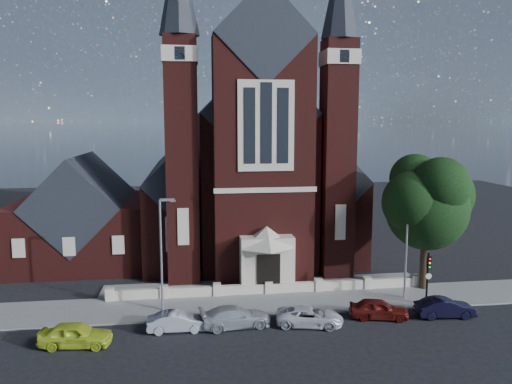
# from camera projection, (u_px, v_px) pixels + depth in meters

# --- Properties ---
(ground) EXTENTS (120.00, 120.00, 0.00)m
(ground) POSITION_uv_depth(u_px,v_px,m) (254.00, 264.00, 47.16)
(ground) COLOR black
(ground) RESTS_ON ground
(pavement_strip) EXTENTS (60.00, 5.00, 0.12)m
(pavement_strip) POSITION_uv_depth(u_px,v_px,m) (273.00, 303.00, 36.86)
(pavement_strip) COLOR slate
(pavement_strip) RESTS_ON ground
(forecourt_paving) EXTENTS (26.00, 3.00, 0.14)m
(forecourt_paving) POSITION_uv_depth(u_px,v_px,m) (265.00, 286.00, 40.78)
(forecourt_paving) COLOR slate
(forecourt_paving) RESTS_ON ground
(forecourt_wall) EXTENTS (24.00, 0.40, 0.90)m
(forecourt_wall) POSITION_uv_depth(u_px,v_px,m) (268.00, 294.00, 38.82)
(forecourt_wall) COLOR beige
(forecourt_wall) RESTS_ON ground
(church) EXTENTS (20.01, 34.90, 29.20)m
(church) POSITION_uv_depth(u_px,v_px,m) (244.00, 170.00, 53.80)
(church) COLOR #471712
(church) RESTS_ON ground
(parish_hall) EXTENTS (12.00, 12.20, 10.24)m
(parish_hall) POSITION_uv_depth(u_px,v_px,m) (83.00, 220.00, 47.40)
(parish_hall) COLOR #471712
(parish_hall) RESTS_ON ground
(street_tree) EXTENTS (6.40, 6.60, 10.70)m
(street_tree) POSITION_uv_depth(u_px,v_px,m) (430.00, 204.00, 38.75)
(street_tree) COLOR black
(street_tree) RESTS_ON ground
(street_lamp_left) EXTENTS (1.16, 0.22, 8.09)m
(street_lamp_left) POSITION_uv_depth(u_px,v_px,m) (162.00, 248.00, 34.67)
(street_lamp_left) COLOR gray
(street_lamp_left) RESTS_ON ground
(street_lamp_right) EXTENTS (1.16, 0.22, 8.09)m
(street_lamp_right) POSITION_uv_depth(u_px,v_px,m) (408.00, 240.00, 37.07)
(street_lamp_right) COLOR gray
(street_lamp_right) RESTS_ON ground
(traffic_signal) EXTENTS (0.28, 0.42, 4.00)m
(traffic_signal) POSITION_uv_depth(u_px,v_px,m) (428.00, 272.00, 35.93)
(traffic_signal) COLOR black
(traffic_signal) RESTS_ON ground
(car_lime_van) EXTENTS (4.42, 2.15, 1.45)m
(car_lime_van) POSITION_uv_depth(u_px,v_px,m) (76.00, 335.00, 29.73)
(car_lime_van) COLOR #C7DB2B
(car_lime_van) RESTS_ON ground
(car_silver_a) EXTENTS (3.80, 1.33, 1.25)m
(car_silver_a) POSITION_uv_depth(u_px,v_px,m) (177.00, 322.00, 31.92)
(car_silver_a) COLOR #AAABB2
(car_silver_a) RESTS_ON ground
(car_silver_b) EXTENTS (4.87, 2.43, 1.36)m
(car_silver_b) POSITION_uv_depth(u_px,v_px,m) (235.00, 317.00, 32.58)
(car_silver_b) COLOR #A5A8AC
(car_silver_b) RESTS_ON ground
(car_white_suv) EXTENTS (4.75, 2.96, 1.22)m
(car_white_suv) POSITION_uv_depth(u_px,v_px,m) (310.00, 316.00, 32.81)
(car_white_suv) COLOR white
(car_white_suv) RESTS_ON ground
(car_dark_red) EXTENTS (4.25, 2.45, 1.36)m
(car_dark_red) POSITION_uv_depth(u_px,v_px,m) (379.00, 309.00, 33.97)
(car_dark_red) COLOR #5F1410
(car_dark_red) RESTS_ON ground
(car_navy) EXTENTS (4.11, 1.68, 1.32)m
(car_navy) POSITION_uv_depth(u_px,v_px,m) (445.00, 308.00, 34.21)
(car_navy) COLOR black
(car_navy) RESTS_ON ground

